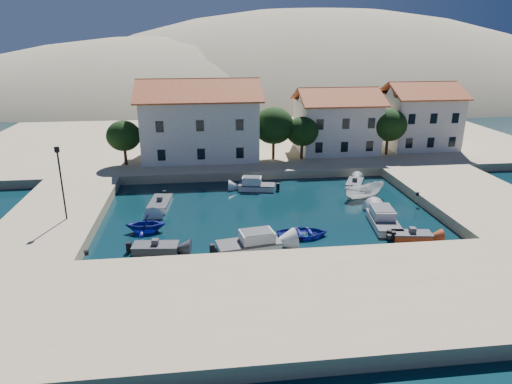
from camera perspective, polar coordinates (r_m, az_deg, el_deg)
The scene contains 22 objects.
ground at distance 33.89m, azimuth 3.94°, elevation -8.64°, with size 400.00×400.00×0.00m, color black.
quay_south at distance 28.56m, azimuth 6.27°, elevation -13.26°, with size 52.00×12.00×1.00m, color tan.
quay_east at distance 49.86m, azimuth 25.46°, elevation -0.67°, with size 11.00×20.00×1.00m, color tan.
quay_west at distance 44.25m, azimuth -23.71°, elevation -2.78°, with size 8.00×20.00×1.00m, color tan.
quay_north at distance 69.60m, azimuth -0.28°, elevation 6.36°, with size 80.00×36.00×1.00m, color tan.
hills at distance 160.21m, azimuth 2.77°, elevation 4.81°, with size 254.00×176.00×99.00m.
building_left at distance 58.28m, azimuth -7.05°, elevation 9.19°, with size 14.70×9.45×9.70m.
building_mid at distance 62.04m, azimuth 10.04°, elevation 8.97°, with size 10.50×8.40×8.30m.
building_right at distance 67.35m, azimuth 19.75°, elevation 9.14°, with size 9.45×8.40×8.80m.
trees at distance 56.94m, azimuth 3.74°, elevation 7.94°, with size 37.30×5.30×6.45m.
lamppost at distance 40.70m, azimuth -23.23°, elevation 1.81°, with size 0.35×0.25×6.22m.
bollards at distance 37.39m, azimuth 7.10°, elevation -4.06°, with size 29.36×9.56×0.30m.
motorboat_grey_sw at distance 35.91m, azimuth -12.43°, elevation -6.88°, with size 3.60×1.88×1.25m.
cabin_cruiser_south at distance 35.41m, azimuth -0.92°, elevation -6.47°, with size 5.16×2.86×1.60m.
rowboat_south at distance 37.94m, azimuth 5.88°, elevation -5.56°, with size 3.00×4.20×0.87m, color navy.
motorboat_red_se at distance 39.18m, azimuth 18.90°, elevation -5.24°, with size 3.27×1.82×1.25m.
cabin_cruiser_east at distance 41.12m, azimuth 15.69°, elevation -3.49°, with size 2.78×5.40×1.60m.
boat_east at distance 47.70m, azimuth 13.30°, elevation -0.76°, with size 1.67×4.45×1.72m, color silver.
motorboat_white_ne at distance 51.05m, azimuth 12.22°, elevation 0.98°, with size 2.88×3.72×1.25m.
rowboat_west at distance 39.74m, azimuth -13.57°, elevation -4.84°, with size 2.84×3.29×1.73m, color navy.
motorboat_white_west at distance 45.00m, azimuth -11.89°, elevation -1.46°, with size 2.30×4.34×1.25m.
cabin_cruiser_north at distance 48.81m, azimuth 0.10°, elevation 0.81°, with size 4.12×2.37×1.60m.
Camera 1 is at (-5.94, -29.46, 15.67)m, focal length 32.00 mm.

